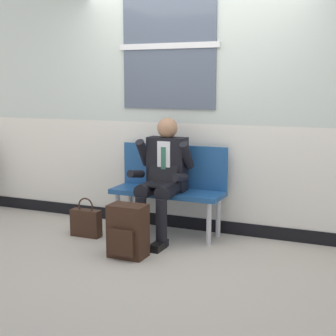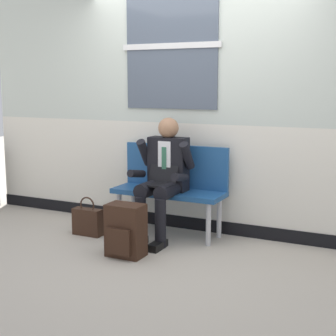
{
  "view_description": "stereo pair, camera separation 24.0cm",
  "coord_description": "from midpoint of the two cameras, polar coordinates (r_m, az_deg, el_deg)",
  "views": [
    {
      "loc": [
        1.84,
        -4.42,
        1.57
      ],
      "look_at": [
        -0.09,
        0.05,
        0.75
      ],
      "focal_mm": 53.75,
      "sensor_mm": 36.0,
      "label": 1
    },
    {
      "loc": [
        2.05,
        -4.32,
        1.57
      ],
      "look_at": [
        -0.09,
        0.05,
        0.75
      ],
      "focal_mm": 53.75,
      "sensor_mm": 36.0,
      "label": 2
    }
  ],
  "objects": [
    {
      "name": "ground_plane",
      "position": [
        5.04,
        -0.62,
        -8.6
      ],
      "size": [
        18.0,
        18.0,
        0.0
      ],
      "primitive_type": "plane",
      "color": "#B2A899"
    },
    {
      "name": "station_wall",
      "position": [
        5.34,
        1.93,
        7.63
      ],
      "size": [
        5.4,
        0.17,
        2.78
      ],
      "color": "beige",
      "rests_on": "ground"
    },
    {
      "name": "bench_with_person",
      "position": [
        5.26,
        -1.05,
        -1.72
      ],
      "size": [
        1.17,
        0.42,
        0.93
      ],
      "color": "navy",
      "rests_on": "ground"
    },
    {
      "name": "person_seated",
      "position": [
        5.06,
        -1.99,
        -0.86
      ],
      "size": [
        0.57,
        0.7,
        1.23
      ],
      "color": "black",
      "rests_on": "ground"
    },
    {
      "name": "backpack",
      "position": [
        4.63,
        -6.09,
        -7.18
      ],
      "size": [
        0.34,
        0.26,
        0.49
      ],
      "color": "#331E14",
      "rests_on": "ground"
    },
    {
      "name": "handbag",
      "position": [
        5.33,
        -10.57,
        -6.08
      ],
      "size": [
        0.32,
        0.12,
        0.41
      ],
      "color": "#331E14",
      "rests_on": "ground"
    }
  ]
}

